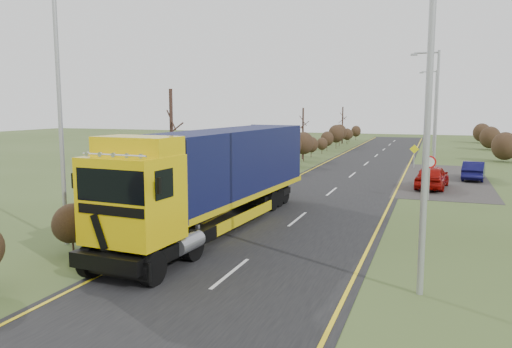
{
  "coord_description": "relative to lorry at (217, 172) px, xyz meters",
  "views": [
    {
      "loc": [
        5.85,
        -17.87,
        5.19
      ],
      "look_at": [
        -1.42,
        2.28,
        2.28
      ],
      "focal_mm": 35.0,
      "sensor_mm": 36.0,
      "label": 1
    }
  ],
  "objects": [
    {
      "name": "speed_sign",
      "position": [
        8.4,
        9.79,
        -0.66
      ],
      "size": [
        0.69,
        0.1,
        2.51
      ],
      "color": "#9EA0A4",
      "rests_on": "ground"
    },
    {
      "name": "car_red_hatchback",
      "position": [
        8.54,
        14.19,
        -1.68
      ],
      "size": [
        2.26,
        4.59,
        1.5
      ],
      "primitive_type": "imported",
      "rotation": [
        0.0,
        0.0,
        3.03
      ],
      "color": "#950B07",
      "rests_on": "ground"
    },
    {
      "name": "warning_board",
      "position": [
        7.0,
        24.86,
        -1.2
      ],
      "size": [
        0.77,
        0.11,
        2.01
      ],
      "color": "#9EA0A4",
      "rests_on": "ground"
    },
    {
      "name": "hedgerow",
      "position": [
        -3.2,
        6.66,
        -0.81
      ],
      "size": [
        2.24,
        102.04,
        6.05
      ],
      "color": "black",
      "rests_on": "ground"
    },
    {
      "name": "left_pole",
      "position": [
        -4.4,
        -4.19,
        2.96
      ],
      "size": [
        0.16,
        0.16,
        10.77
      ],
      "primitive_type": "cylinder",
      "color": "#9EA0A4",
      "rests_on": "ground"
    },
    {
      "name": "road",
      "position": [
        2.8,
        8.77,
        -2.42
      ],
      "size": [
        8.0,
        120.0,
        0.02
      ],
      "primitive_type": "cube",
      "color": "black",
      "rests_on": "ground"
    },
    {
      "name": "streetlight_mid",
      "position": [
        8.49,
        16.92,
        2.47
      ],
      "size": [
        1.9,
        0.18,
        8.91
      ],
      "color": "#9EA0A4",
      "rests_on": "ground"
    },
    {
      "name": "streetlight_near",
      "position": [
        8.28,
        -5.01,
        3.23
      ],
      "size": [
        2.16,
        0.2,
        10.2
      ],
      "color": "#9EA0A4",
      "rests_on": "ground"
    },
    {
      "name": "lane_markings",
      "position": [
        2.8,
        8.46,
        -2.4
      ],
      "size": [
        7.52,
        116.0,
        0.01
      ],
      "color": "yellow",
      "rests_on": "road"
    },
    {
      "name": "streetlight_far",
      "position": [
        8.27,
        43.47,
        2.74
      ],
      "size": [
        1.99,
        0.19,
        9.37
      ],
      "color": "#9EA0A4",
      "rests_on": "ground"
    },
    {
      "name": "layby",
      "position": [
        9.3,
        18.77,
        -2.42
      ],
      "size": [
        6.0,
        18.0,
        0.02
      ],
      "primitive_type": "cube",
      "color": "#2D2A28",
      "rests_on": "ground"
    },
    {
      "name": "ground",
      "position": [
        2.8,
        -1.23,
        -2.43
      ],
      "size": [
        160.0,
        160.0,
        0.0
      ],
      "primitive_type": "plane",
      "color": "#394A1F",
      "rests_on": "ground"
    },
    {
      "name": "car_blue_sedan",
      "position": [
        11.3,
        19.24,
        -1.77
      ],
      "size": [
        1.84,
        4.15,
        1.32
      ],
      "primitive_type": "imported",
      "rotation": [
        0.0,
        0.0,
        3.03
      ],
      "color": "#0B0A38",
      "rests_on": "ground"
    },
    {
      "name": "lorry",
      "position": [
        0.0,
        0.0,
        0.0
      ],
      "size": [
        3.39,
        15.5,
        4.28
      ],
      "rotation": [
        0.0,
        0.0,
        -0.07
      ],
      "color": "black",
      "rests_on": "ground"
    }
  ]
}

